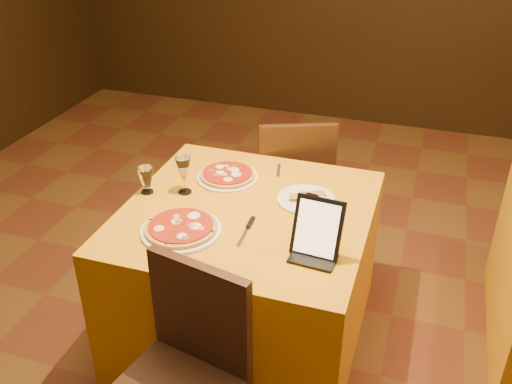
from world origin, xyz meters
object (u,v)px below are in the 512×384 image
(pizza_near, at_px, (181,229))
(water_glass, at_px, (146,180))
(pizza_far, at_px, (227,176))
(wine_glass, at_px, (184,175))
(main_table, at_px, (248,275))
(chair_main_far, at_px, (292,183))
(tablet, at_px, (318,228))

(pizza_near, relative_size, water_glass, 2.64)
(pizza_far, bearing_deg, water_glass, -141.86)
(wine_glass, xyz_separation_m, water_glass, (-0.17, -0.06, -0.03))
(pizza_near, bearing_deg, pizza_far, 87.65)
(main_table, height_order, pizza_far, pizza_far)
(main_table, relative_size, pizza_far, 3.61)
(main_table, xyz_separation_m, chair_main_far, (0.00, 0.82, 0.08))
(pizza_far, distance_m, wine_glass, 0.25)
(main_table, relative_size, wine_glass, 5.79)
(main_table, relative_size, chair_main_far, 1.21)
(chair_main_far, height_order, pizza_near, chair_main_far)
(tablet, bearing_deg, wine_glass, 162.88)
(pizza_far, bearing_deg, main_table, -52.65)
(main_table, distance_m, tablet, 0.66)
(pizza_far, distance_m, water_glass, 0.40)
(chair_main_far, xyz_separation_m, wine_glass, (-0.33, -0.76, 0.39))
(pizza_near, distance_m, wine_glass, 0.34)
(pizza_near, bearing_deg, tablet, 3.09)
(pizza_near, bearing_deg, wine_glass, 111.68)
(chair_main_far, bearing_deg, water_glass, 36.72)
(main_table, height_order, tablet, tablet)
(pizza_near, distance_m, pizza_far, 0.50)
(main_table, bearing_deg, pizza_far, 127.35)
(chair_main_far, bearing_deg, tablet, 87.73)
(wine_glass, distance_m, tablet, 0.76)
(chair_main_far, relative_size, wine_glass, 4.79)
(wine_glass, height_order, water_glass, wine_glass)
(chair_main_far, distance_m, water_glass, 1.02)
(water_glass, bearing_deg, tablet, -14.39)
(chair_main_far, distance_m, wine_glass, 0.92)
(wine_glass, bearing_deg, water_glass, -161.91)
(chair_main_far, xyz_separation_m, water_glass, (-0.50, -0.82, 0.36))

